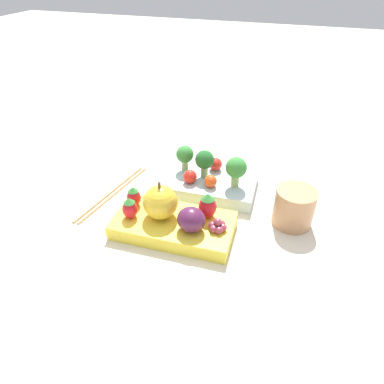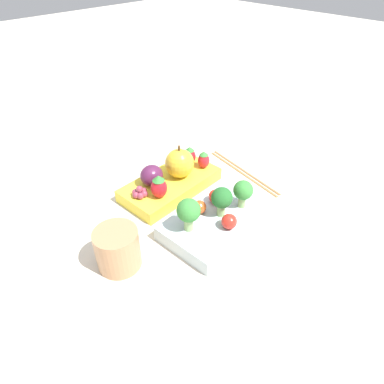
{
  "view_description": "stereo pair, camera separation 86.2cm",
  "coord_description": "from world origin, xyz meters",
  "views": [
    {
      "loc": [
        0.16,
        -0.48,
        0.4
      ],
      "look_at": [
        -0.0,
        0.0,
        0.04
      ],
      "focal_mm": 32.0,
      "sensor_mm": 36.0,
      "label": 1
    },
    {
      "loc": [
        0.36,
        0.36,
        0.43
      ],
      "look_at": [
        -0.0,
        0.0,
        0.04
      ],
      "focal_mm": 32.0,
      "sensor_mm": 36.0,
      "label": 2
    }
  ],
  "objects": [
    {
      "name": "ground_plane",
      "position": [
        0.0,
        0.0,
        0.0
      ],
      "size": [
        4.0,
        4.0,
        0.0
      ],
      "primitive_type": "plane",
      "color": "beige"
    },
    {
      "name": "bento_box_savoury",
      "position": [
        0.01,
        0.08,
        0.01
      ],
      "size": [
        0.19,
        0.13,
        0.03
      ],
      "color": "silver",
      "rests_on": "ground_plane"
    },
    {
      "name": "bento_box_fruit",
      "position": [
        -0.01,
        -0.07,
        0.01
      ],
      "size": [
        0.21,
        0.11,
        0.03
      ],
      "color": "yellow",
      "rests_on": "ground_plane"
    },
    {
      "name": "broccoli_floret_0",
      "position": [
        0.0,
        0.08,
        0.06
      ],
      "size": [
        0.04,
        0.04,
        0.06
      ],
      "color": "#93B770",
      "rests_on": "bento_box_savoury"
    },
    {
      "name": "broccoli_floret_1",
      "position": [
        -0.04,
        0.09,
        0.06
      ],
      "size": [
        0.04,
        0.04,
        0.05
      ],
      "color": "#93B770",
      "rests_on": "bento_box_savoury"
    },
    {
      "name": "broccoli_floret_2",
      "position": [
        0.07,
        0.06,
        0.07
      ],
      "size": [
        0.04,
        0.04,
        0.06
      ],
      "color": "#93B770",
      "rests_on": "bento_box_savoury"
    },
    {
      "name": "cherry_tomato_0",
      "position": [
        0.02,
        0.11,
        0.04
      ],
      "size": [
        0.03,
        0.03,
        0.03
      ],
      "color": "red",
      "rests_on": "bento_box_savoury"
    },
    {
      "name": "cherry_tomato_1",
      "position": [
        0.02,
        0.05,
        0.04
      ],
      "size": [
        0.02,
        0.02,
        0.02
      ],
      "color": "#DB4C1E",
      "rests_on": "bento_box_savoury"
    },
    {
      "name": "cherry_tomato_2",
      "position": [
        -0.02,
        0.05,
        0.04
      ],
      "size": [
        0.03,
        0.03,
        0.03
      ],
      "color": "red",
      "rests_on": "bento_box_savoury"
    },
    {
      "name": "apple",
      "position": [
        -0.03,
        -0.06,
        0.06
      ],
      "size": [
        0.06,
        0.06,
        0.07
      ],
      "color": "gold",
      "rests_on": "bento_box_fruit"
    },
    {
      "name": "strawberry_0",
      "position": [
        0.04,
        -0.04,
        0.05
      ],
      "size": [
        0.03,
        0.03,
        0.05
      ],
      "color": "red",
      "rests_on": "bento_box_fruit"
    },
    {
      "name": "strawberry_1",
      "position": [
        -0.09,
        -0.05,
        0.04
      ],
      "size": [
        0.02,
        0.02,
        0.04
      ],
      "color": "red",
      "rests_on": "bento_box_fruit"
    },
    {
      "name": "strawberry_2",
      "position": [
        -0.08,
        -0.08,
        0.05
      ],
      "size": [
        0.03,
        0.03,
        0.04
      ],
      "color": "red",
      "rests_on": "bento_box_fruit"
    },
    {
      "name": "plum",
      "position": [
        0.03,
        -0.08,
        0.05
      ],
      "size": [
        0.05,
        0.04,
        0.04
      ],
      "color": "#511E42",
      "rests_on": "bento_box_fruit"
    },
    {
      "name": "grape_cluster",
      "position": [
        0.07,
        -0.07,
        0.03
      ],
      "size": [
        0.03,
        0.03,
        0.02
      ],
      "color": "#93384C",
      "rests_on": "bento_box_fruit"
    },
    {
      "name": "drinking_cup",
      "position": [
        0.18,
        0.02,
        0.03
      ],
      "size": [
        0.07,
        0.07,
        0.07
      ],
      "color": "tan",
      "rests_on": "ground_plane"
    },
    {
      "name": "chopsticks_pair",
      "position": [
        -0.17,
        0.0,
        0.0
      ],
      "size": [
        0.05,
        0.21,
        0.01
      ],
      "color": "#A37547",
      "rests_on": "ground_plane"
    }
  ]
}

